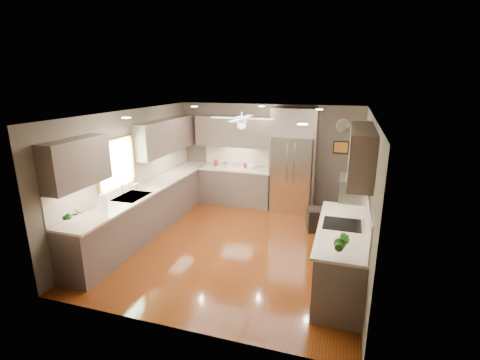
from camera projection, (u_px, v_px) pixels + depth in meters
The scene contains 28 objects.
floor at pixel (237, 244), 6.73m from camera, with size 5.00×5.00×0.00m, color #50240A.
ceiling at pixel (237, 113), 6.04m from camera, with size 5.00×5.00×0.00m, color white.
wall_back at pixel (267, 155), 8.68m from camera, with size 4.50×4.50×0.00m, color brown.
wall_front at pixel (172, 239), 4.09m from camera, with size 4.50×4.50×0.00m, color brown.
wall_left at pixel (131, 173), 7.03m from camera, with size 5.00×5.00×0.00m, color brown.
wall_right at pixel (366, 193), 5.74m from camera, with size 5.00×5.00×0.00m, color brown.
canister_a at pixel (216, 163), 8.87m from camera, with size 0.10×0.10×0.16m, color maroon.
canister_b at pixel (226, 164), 8.76m from camera, with size 0.09×0.09×0.14m, color silver.
canister_c at pixel (236, 164), 8.73m from camera, with size 0.11×0.11×0.17m, color beige.
canister_d at pixel (245, 166), 8.66m from camera, with size 0.08×0.08×0.12m, color maroon.
soap_bottle at pixel (136, 185), 6.92m from camera, with size 0.09×0.09×0.19m, color white.
potted_plant_left at pixel (74, 215), 5.22m from camera, with size 0.18×0.12×0.33m, color #235F1B.
potted_plant_right at pixel (342, 243), 4.31m from camera, with size 0.19×0.15×0.34m, color #235F1B.
bowl at pixel (252, 168), 8.57m from camera, with size 0.23×0.23×0.06m, color beige.
left_run at pixel (151, 207), 7.30m from camera, with size 0.65×4.70×1.45m.
back_run at pixel (236, 185), 8.83m from camera, with size 1.85×0.65×1.45m.
uppers at pixel (213, 140), 7.08m from camera, with size 4.50×4.70×0.95m.
window at pixel (116, 164), 6.48m from camera, with size 0.05×1.12×0.92m.
sink at pixel (132, 198), 6.58m from camera, with size 0.50×0.70×0.32m.
refrigerator at pixel (293, 162), 8.18m from camera, with size 1.06×0.75×2.45m.
right_run at pixel (341, 255), 5.31m from camera, with size 0.70×2.20×1.45m.
microwave at pixel (353, 189), 5.24m from camera, with size 0.43×0.55×0.34m.
ceiling_fan at pixel (242, 121), 6.36m from camera, with size 1.18×1.18×0.32m.
recessed_lights at pixel (241, 112), 6.42m from camera, with size 2.84×3.14×0.01m.
wall_clock at pixel (343, 126), 7.94m from camera, with size 0.30×0.03×0.30m.
framed_print at pixel (341, 147), 8.07m from camera, with size 0.36×0.03×0.30m.
stool at pixel (318, 219), 7.29m from camera, with size 0.53×0.53×0.50m.
paper_towel at pixel (103, 202), 5.84m from camera, with size 0.12×0.12×0.29m.
Camera 1 is at (1.88, -5.83, 3.05)m, focal length 26.00 mm.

